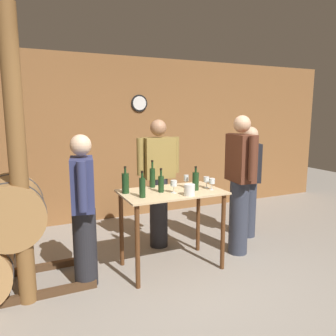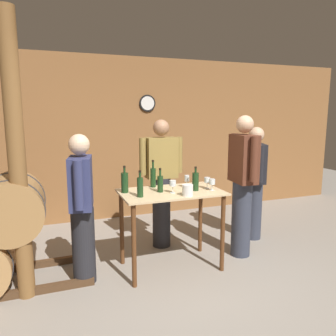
{
  "view_description": "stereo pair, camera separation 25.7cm",
  "coord_description": "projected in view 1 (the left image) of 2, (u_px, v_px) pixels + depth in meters",
  "views": [
    {
      "loc": [
        -1.67,
        -2.61,
        1.79
      ],
      "look_at": [
        -0.14,
        0.75,
        1.16
      ],
      "focal_mm": 35.0,
      "sensor_mm": 36.0,
      "label": 1
    },
    {
      "loc": [
        -1.43,
        -2.71,
        1.79
      ],
      "look_at": [
        -0.14,
        0.75,
        1.16
      ],
      "focal_mm": 35.0,
      "sensor_mm": 36.0,
      "label": 2
    }
  ],
  "objects": [
    {
      "name": "ground_plane",
      "position": [
        211.0,
        291.0,
        3.33
      ],
      "size": [
        14.0,
        14.0,
        0.0
      ],
      "primitive_type": "plane",
      "color": "gray"
    },
    {
      "name": "back_wall",
      "position": [
        128.0,
        139.0,
        5.55
      ],
      "size": [
        8.4,
        0.08,
        2.7
      ],
      "color": "brown",
      "rests_on": "ground_plane"
    },
    {
      "name": "tasting_table",
      "position": [
        172.0,
        206.0,
        3.73
      ],
      "size": [
        1.15,
        0.69,
        0.91
      ],
      "color": "#D1B284",
      "rests_on": "ground_plane"
    },
    {
      "name": "wooden_post",
      "position": [
        18.0,
        162.0,
        2.92
      ],
      "size": [
        0.16,
        0.16,
        2.7
      ],
      "color": "brown",
      "rests_on": "ground_plane"
    },
    {
      "name": "wine_bottle_far_left",
      "position": [
        125.0,
        183.0,
        3.58
      ],
      "size": [
        0.08,
        0.08,
        0.3
      ],
      "color": "#193819",
      "rests_on": "tasting_table"
    },
    {
      "name": "wine_bottle_left",
      "position": [
        142.0,
        187.0,
        3.41
      ],
      "size": [
        0.07,
        0.07,
        0.28
      ],
      "color": "#193819",
      "rests_on": "tasting_table"
    },
    {
      "name": "wine_bottle_center",
      "position": [
        161.0,
        183.0,
        3.63
      ],
      "size": [
        0.07,
        0.07,
        0.27
      ],
      "color": "#193819",
      "rests_on": "tasting_table"
    },
    {
      "name": "wine_bottle_right",
      "position": [
        152.0,
        177.0,
        3.87
      ],
      "size": [
        0.07,
        0.07,
        0.32
      ],
      "color": "#193819",
      "rests_on": "tasting_table"
    },
    {
      "name": "wine_bottle_far_right",
      "position": [
        196.0,
        181.0,
        3.73
      ],
      "size": [
        0.07,
        0.07,
        0.28
      ],
      "color": "#193819",
      "rests_on": "tasting_table"
    },
    {
      "name": "wine_glass_near_left",
      "position": [
        174.0,
        184.0,
        3.6
      ],
      "size": [
        0.07,
        0.07,
        0.14
      ],
      "color": "silver",
      "rests_on": "tasting_table"
    },
    {
      "name": "wine_glass_near_center",
      "position": [
        186.0,
        179.0,
        3.87
      ],
      "size": [
        0.06,
        0.06,
        0.15
      ],
      "color": "silver",
      "rests_on": "tasting_table"
    },
    {
      "name": "wine_glass_near_right",
      "position": [
        206.0,
        180.0,
        3.85
      ],
      "size": [
        0.07,
        0.07,
        0.13
      ],
      "color": "silver",
      "rests_on": "tasting_table"
    },
    {
      "name": "wine_glass_far_side",
      "position": [
        212.0,
        181.0,
        3.75
      ],
      "size": [
        0.07,
        0.07,
        0.13
      ],
      "color": "silver",
      "rests_on": "tasting_table"
    },
    {
      "name": "ice_bucket",
      "position": [
        189.0,
        190.0,
        3.49
      ],
      "size": [
        0.12,
        0.12,
        0.12
      ],
      "color": "white",
      "rests_on": "tasting_table"
    },
    {
      "name": "person_host",
      "position": [
        159.0,
        181.0,
        4.31
      ],
      "size": [
        0.59,
        0.24,
        1.7
      ],
      "color": "#232328",
      "rests_on": "ground_plane"
    },
    {
      "name": "person_visitor_with_scarf",
      "position": [
        240.0,
        182.0,
        4.08
      ],
      "size": [
        0.25,
        0.59,
        1.76
      ],
      "color": "#333847",
      "rests_on": "ground_plane"
    },
    {
      "name": "person_visitor_bearded",
      "position": [
        83.0,
        208.0,
        3.32
      ],
      "size": [
        0.29,
        0.58,
        1.58
      ],
      "color": "#232328",
      "rests_on": "ground_plane"
    },
    {
      "name": "person_visitor_near_door",
      "position": [
        249.0,
        180.0,
        4.68
      ],
      "size": [
        0.34,
        0.56,
        1.6
      ],
      "color": "#333847",
      "rests_on": "ground_plane"
    }
  ]
}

